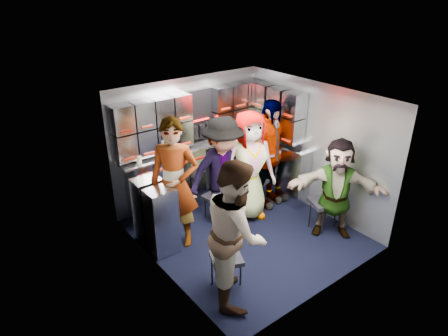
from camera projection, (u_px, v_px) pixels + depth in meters
floor at (246, 234)px, 6.02m from camera, size 3.00×3.00×0.00m
wall_back at (189, 140)px, 6.65m from camera, size 2.80×0.04×2.10m
wall_left at (159, 202)px, 4.80m from camera, size 0.04×3.00×2.10m
wall_right at (314, 148)px, 6.34m from camera, size 0.04×3.00×2.10m
ceiling at (250, 98)px, 5.12m from camera, size 2.80×3.00×0.02m
cart_bank_back at (197, 174)px, 6.73m from camera, size 2.68×0.38×0.99m
cart_bank_left at (155, 216)px, 5.56m from camera, size 0.38×0.76×0.99m
counter at (196, 146)px, 6.51m from camera, size 2.68×0.42×0.03m
locker_bank_back at (193, 117)px, 6.35m from camera, size 2.68×0.28×0.82m
locker_bank_right at (278, 112)px, 6.57m from camera, size 0.28×1.00×0.82m
right_cabinet at (279, 169)px, 6.93m from camera, size 0.28×1.20×1.00m
coffee_niche at (200, 115)px, 6.50m from camera, size 0.46×0.16×0.84m
red_latch_strip at (203, 157)px, 6.43m from camera, size 2.60×0.02×0.03m
jump_seat_near_left at (226, 260)px, 4.86m from camera, size 0.47×0.46×0.43m
jump_seat_mid_left at (216, 198)px, 6.27m from camera, size 0.40×0.38×0.41m
jump_seat_center at (241, 191)px, 6.48m from camera, size 0.45×0.44×0.42m
jump_seat_mid_right at (260, 180)px, 6.82m from camera, size 0.43×0.42×0.41m
jump_seat_near_right at (324, 204)px, 6.02m from camera, size 0.50×0.49×0.47m
attendant_standing at (174, 184)px, 5.45m from camera, size 0.81×0.80×1.88m
attendant_arc_a at (236, 232)px, 4.52m from camera, size 1.03×1.09×1.77m
attendant_arc_b at (223, 173)px, 5.93m from camera, size 1.22×0.83×1.74m
attendant_arc_c at (249, 166)px, 6.13m from camera, size 0.98×0.77×1.76m
attendant_arc_d at (268, 154)px, 6.46m from camera, size 1.13×0.63×1.82m
attendant_arc_e at (336, 188)px, 5.74m from camera, size 1.29×1.32×1.51m
bottle_left at (173, 145)px, 6.16m from camera, size 0.06×0.06×0.26m
bottle_mid at (162, 148)px, 6.06m from camera, size 0.07×0.07×0.26m
bottle_right at (237, 129)px, 6.87m from camera, size 0.07×0.07×0.23m
cup_left at (139, 159)px, 5.86m from camera, size 0.08×0.08×0.11m
cup_right at (256, 127)px, 7.13m from camera, size 0.09×0.09×0.10m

